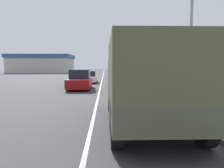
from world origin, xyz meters
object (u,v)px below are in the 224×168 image
object	(u,v)px
military_truck	(146,80)
car_nearest_ahead	(80,81)
lamp_post	(187,29)
car_second_ahead	(89,77)

from	to	relation	value
military_truck	car_nearest_ahead	size ratio (longest dim) A/B	1.59
military_truck	lamp_post	world-z (taller)	lamp_post
car_nearest_ahead	car_second_ahead	size ratio (longest dim) A/B	1.02
military_truck	lamp_post	bearing A→B (deg)	52.56
lamp_post	car_nearest_ahead	bearing A→B (deg)	127.02
military_truck	lamp_post	size ratio (longest dim) A/B	1.11
military_truck	car_second_ahead	xyz separation A→B (m)	(-3.37, 19.07, -0.97)
military_truck	car_nearest_ahead	bearing A→B (deg)	107.25
military_truck	lamp_post	xyz separation A→B (m)	(2.63, 3.43, 2.26)
car_second_ahead	lamp_post	bearing A→B (deg)	-69.02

